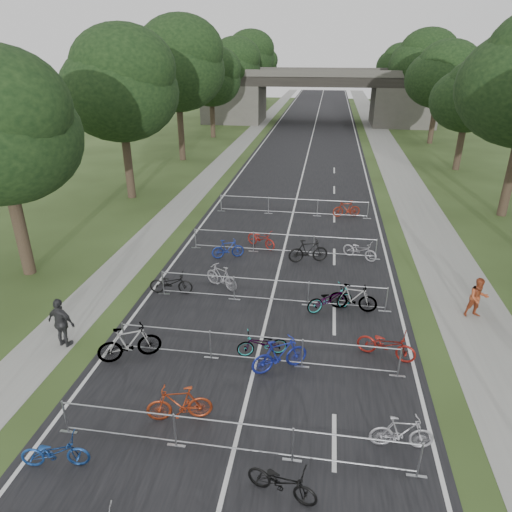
# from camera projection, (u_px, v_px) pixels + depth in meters

# --- Properties ---
(road) EXTENTS (11.00, 140.00, 0.01)m
(road) POSITION_uv_depth(u_px,v_px,m) (310.00, 143.00, 50.30)
(road) COLOR black
(road) RESTS_ON ground
(sidewalk_right) EXTENTS (3.00, 140.00, 0.01)m
(sidewalk_right) POSITION_uv_depth(u_px,v_px,m) (385.00, 145.00, 49.18)
(sidewalk_right) COLOR gray
(sidewalk_right) RESTS_ON ground
(sidewalk_left) EXTENTS (2.00, 140.00, 0.01)m
(sidewalk_left) POSITION_uv_depth(u_px,v_px,m) (244.00, 141.00, 51.35)
(sidewalk_left) COLOR gray
(sidewalk_left) RESTS_ON ground
(lane_markings) EXTENTS (0.12, 140.00, 0.00)m
(lane_markings) POSITION_uv_depth(u_px,v_px,m) (310.00, 143.00, 50.30)
(lane_markings) COLOR silver
(lane_markings) RESTS_ON ground
(overpass_bridge) EXTENTS (31.00, 8.00, 7.05)m
(overpass_bridge) POSITION_uv_depth(u_px,v_px,m) (317.00, 96.00, 62.31)
(overpass_bridge) COLOR #4B4943
(overpass_bridge) RESTS_ON ground
(tree_left_1) EXTENTS (7.56, 7.56, 11.53)m
(tree_left_1) POSITION_uv_depth(u_px,v_px,m) (120.00, 87.00, 29.03)
(tree_left_1) COLOR #33261C
(tree_left_1) RESTS_ON ground
(tree_left_2) EXTENTS (8.40, 8.40, 12.81)m
(tree_left_2) POSITION_uv_depth(u_px,v_px,m) (178.00, 67.00, 39.47)
(tree_left_2) COLOR #33261C
(tree_left_2) RESTS_ON ground
(tree_right_2) EXTENTS (6.16, 6.16, 9.39)m
(tree_right_2) POSITION_uv_depth(u_px,v_px,m) (470.00, 97.00, 36.94)
(tree_right_2) COLOR #33261C
(tree_right_2) RESTS_ON ground
(tree_left_3) EXTENTS (6.72, 6.72, 10.25)m
(tree_left_3) POSITION_uv_depth(u_px,v_px,m) (212.00, 78.00, 50.93)
(tree_left_3) COLOR #33261C
(tree_left_3) RESTS_ON ground
(tree_right_3) EXTENTS (7.17, 7.17, 10.93)m
(tree_right_3) POSITION_uv_depth(u_px,v_px,m) (441.00, 76.00, 47.31)
(tree_right_3) COLOR #33261C
(tree_right_3) RESTS_ON ground
(tree_left_4) EXTENTS (7.56, 7.56, 11.53)m
(tree_left_4) POSITION_uv_depth(u_px,v_px,m) (233.00, 66.00, 61.37)
(tree_left_4) COLOR #33261C
(tree_left_4) RESTS_ON ground
(tree_right_4) EXTENTS (8.18, 8.18, 12.47)m
(tree_right_4) POSITION_uv_depth(u_px,v_px,m) (423.00, 62.00, 57.69)
(tree_right_4) COLOR #33261C
(tree_right_4) RESTS_ON ground
(tree_left_5) EXTENTS (8.40, 8.40, 12.81)m
(tree_left_5) POSITION_uv_depth(u_px,v_px,m) (248.00, 58.00, 71.81)
(tree_left_5) COLOR #33261C
(tree_left_5) RESTS_ON ground
(tree_right_5) EXTENTS (6.16, 6.16, 9.39)m
(tree_right_5) POSITION_uv_depth(u_px,v_px,m) (407.00, 74.00, 69.28)
(tree_right_5) COLOR #33261C
(tree_right_5) RESTS_ON ground
(tree_left_6) EXTENTS (6.72, 6.72, 10.25)m
(tree_left_6) POSITION_uv_depth(u_px,v_px,m) (259.00, 66.00, 83.27)
(tree_left_6) COLOR #33261C
(tree_left_6) RESTS_ON ground
(tree_right_6) EXTENTS (7.17, 7.17, 10.93)m
(tree_right_6) POSITION_uv_depth(u_px,v_px,m) (398.00, 64.00, 79.65)
(tree_right_6) COLOR #33261C
(tree_right_6) RESTS_ON ground
(barrier_row_2) EXTENTS (9.70, 0.08, 1.10)m
(barrier_row_2) POSITION_uv_depth(u_px,v_px,m) (233.00, 438.00, 11.63)
(barrier_row_2) COLOR #96989D
(barrier_row_2) RESTS_ON ground
(barrier_row_3) EXTENTS (9.70, 0.08, 1.10)m
(barrier_row_3) POSITION_uv_depth(u_px,v_px,m) (256.00, 349.00, 15.04)
(barrier_row_3) COLOR #96989D
(barrier_row_3) RESTS_ON ground
(barrier_row_4) EXTENTS (9.70, 0.08, 1.10)m
(barrier_row_4) POSITION_uv_depth(u_px,v_px,m) (271.00, 291.00, 18.63)
(barrier_row_4) COLOR #96989D
(barrier_row_4) RESTS_ON ground
(barrier_row_5) EXTENTS (9.70, 0.08, 1.10)m
(barrier_row_5) POSITION_uv_depth(u_px,v_px,m) (283.00, 244.00, 23.13)
(barrier_row_5) COLOR #96989D
(barrier_row_5) RESTS_ON ground
(barrier_row_6) EXTENTS (9.70, 0.08, 1.10)m
(barrier_row_6) POSITION_uv_depth(u_px,v_px,m) (293.00, 207.00, 28.52)
(barrier_row_6) COLOR #96989D
(barrier_row_6) RESTS_ON ground
(bike_8) EXTENTS (1.79, 0.90, 0.90)m
(bike_8) POSITION_uv_depth(u_px,v_px,m) (55.00, 452.00, 11.33)
(bike_8) COLOR navy
(bike_8) RESTS_ON ground
(bike_9) EXTENTS (1.92, 0.98, 1.11)m
(bike_9) POSITION_uv_depth(u_px,v_px,m) (179.00, 404.00, 12.72)
(bike_9) COLOR #9B3316
(bike_9) RESTS_ON ground
(bike_10) EXTENTS (1.84, 1.06, 0.92)m
(bike_10) POSITION_uv_depth(u_px,v_px,m) (282.00, 482.00, 10.55)
(bike_10) COLOR black
(bike_10) RESTS_ON ground
(bike_11) EXTENTS (1.69, 0.58, 1.00)m
(bike_11) POSITION_uv_depth(u_px,v_px,m) (402.00, 433.00, 11.83)
(bike_11) COLOR #A5A3AB
(bike_11) RESTS_ON ground
(bike_12) EXTENTS (2.14, 1.51, 1.26)m
(bike_12) POSITION_uv_depth(u_px,v_px,m) (129.00, 343.00, 15.20)
(bike_12) COLOR #96989D
(bike_12) RESTS_ON ground
(bike_13) EXTENTS (1.83, 1.07, 0.91)m
(bike_13) POSITION_uv_depth(u_px,v_px,m) (262.00, 344.00, 15.44)
(bike_13) COLOR #96989D
(bike_13) RESTS_ON ground
(bike_14) EXTENTS (1.97, 1.47, 1.18)m
(bike_14) POSITION_uv_depth(u_px,v_px,m) (280.00, 355.00, 14.68)
(bike_14) COLOR navy
(bike_14) RESTS_ON ground
(bike_15) EXTENTS (2.08, 1.21, 1.03)m
(bike_15) POSITION_uv_depth(u_px,v_px,m) (386.00, 344.00, 15.32)
(bike_15) COLOR maroon
(bike_15) RESTS_ON ground
(bike_16) EXTENTS (1.90, 0.81, 0.97)m
(bike_16) POSITION_uv_depth(u_px,v_px,m) (171.00, 283.00, 19.38)
(bike_16) COLOR black
(bike_16) RESTS_ON ground
(bike_17) EXTENTS (1.77, 1.32, 1.06)m
(bike_17) POSITION_uv_depth(u_px,v_px,m) (221.00, 277.00, 19.82)
(bike_17) COLOR gray
(bike_17) RESTS_ON ground
(bike_18) EXTENTS (2.07, 1.56, 1.04)m
(bike_18) POSITION_uv_depth(u_px,v_px,m) (330.00, 299.00, 18.08)
(bike_18) COLOR #96989D
(bike_18) RESTS_ON ground
(bike_19) EXTENTS (1.94, 0.75, 1.14)m
(bike_19) POSITION_uv_depth(u_px,v_px,m) (353.00, 298.00, 18.08)
(bike_19) COLOR #96989D
(bike_19) RESTS_ON ground
(bike_20) EXTENTS (1.69, 1.03, 0.98)m
(bike_20) POSITION_uv_depth(u_px,v_px,m) (228.00, 249.00, 22.67)
(bike_20) COLOR navy
(bike_20) RESTS_ON ground
(bike_21) EXTENTS (1.89, 1.52, 0.96)m
(bike_21) POSITION_uv_depth(u_px,v_px,m) (261.00, 239.00, 23.88)
(bike_21) COLOR maroon
(bike_21) RESTS_ON ground
(bike_22) EXTENTS (2.03, 1.09, 1.18)m
(bike_22) POSITION_uv_depth(u_px,v_px,m) (308.00, 251.00, 22.19)
(bike_22) COLOR black
(bike_22) RESTS_ON ground
(bike_23) EXTENTS (1.88, 1.40, 0.94)m
(bike_23) POSITION_uv_depth(u_px,v_px,m) (360.00, 250.00, 22.59)
(bike_23) COLOR #A2A0A7
(bike_23) RESTS_ON ground
(bike_27) EXTENTS (1.80, 0.93, 1.04)m
(bike_27) POSITION_uv_depth(u_px,v_px,m) (347.00, 209.00, 28.21)
(bike_27) COLOR maroon
(bike_27) RESTS_ON ground
(pedestrian_b) EXTENTS (0.89, 0.75, 1.64)m
(pedestrian_b) POSITION_uv_depth(u_px,v_px,m) (478.00, 298.00, 17.56)
(pedestrian_b) COLOR #9F4322
(pedestrian_b) RESTS_ON ground
(pedestrian_c) EXTENTS (1.16, 0.68, 1.86)m
(pedestrian_c) POSITION_uv_depth(u_px,v_px,m) (62.00, 323.00, 15.77)
(pedestrian_c) COLOR #2A2B2D
(pedestrian_c) RESTS_ON ground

